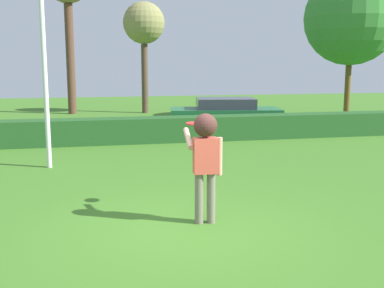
# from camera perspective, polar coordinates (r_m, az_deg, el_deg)

# --- Properties ---
(ground_plane) EXTENTS (60.00, 60.00, 0.00)m
(ground_plane) POSITION_cam_1_polar(r_m,az_deg,el_deg) (7.60, -0.96, -10.30)
(ground_plane) COLOR #3F7424
(person) EXTENTS (0.56, 0.79, 1.81)m
(person) POSITION_cam_1_polar(r_m,az_deg,el_deg) (7.64, 1.59, -0.94)
(person) COLOR slate
(person) RESTS_ON ground
(frisbee) EXTENTS (0.27, 0.27, 0.04)m
(frisbee) POSITION_cam_1_polar(r_m,az_deg,el_deg) (8.34, 0.20, 2.47)
(frisbee) COLOR red
(lamppost) EXTENTS (0.24, 0.24, 5.63)m
(lamppost) POSITION_cam_1_polar(r_m,az_deg,el_deg) (12.24, -17.41, 11.77)
(lamppost) COLOR silver
(lamppost) RESTS_ON ground
(hedge_row) EXTENTS (26.23, 0.90, 0.81)m
(hedge_row) POSITION_cam_1_polar(r_m,az_deg,el_deg) (15.73, -7.08, 1.64)
(hedge_row) COLOR #235322
(hedge_row) RESTS_ON ground
(parked_car_green) EXTENTS (4.42, 2.36, 1.25)m
(parked_car_green) POSITION_cam_1_polar(r_m,az_deg,el_deg) (18.47, 4.01, 3.77)
(parked_car_green) COLOR #1E6633
(parked_car_green) RESTS_ON ground
(oak_tree) EXTENTS (2.12, 2.12, 5.65)m
(oak_tree) POSITION_cam_1_polar(r_m,az_deg,el_deg) (25.00, -5.78, 14.00)
(oak_tree) COLOR brown
(oak_tree) RESTS_ON ground
(birch_tree) EXTENTS (4.18, 4.18, 6.65)m
(birch_tree) POSITION_cam_1_polar(r_m,az_deg,el_deg) (22.97, 18.55, 14.11)
(birch_tree) COLOR brown
(birch_tree) RESTS_ON ground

